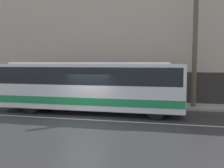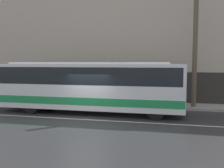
# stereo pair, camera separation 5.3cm
# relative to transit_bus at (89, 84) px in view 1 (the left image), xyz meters

# --- Properties ---
(ground_plane) EXTENTS (60.00, 60.00, 0.00)m
(ground_plane) POSITION_rel_transit_bus_xyz_m (0.38, -1.94, -1.81)
(ground_plane) COLOR #2D2D30
(sidewalk) EXTENTS (60.00, 2.21, 0.17)m
(sidewalk) POSITION_rel_transit_bus_xyz_m (0.38, 3.16, -1.72)
(sidewalk) COLOR #A09E99
(sidewalk) RESTS_ON ground_plane
(building_facade) EXTENTS (60.00, 0.35, 9.82)m
(building_facade) POSITION_rel_transit_bus_xyz_m (0.38, 4.41, 2.93)
(building_facade) COLOR #B7A899
(building_facade) RESTS_ON ground_plane
(lane_stripe) EXTENTS (54.00, 0.14, 0.01)m
(lane_stripe) POSITION_rel_transit_bus_xyz_m (0.38, -1.94, -1.80)
(lane_stripe) COLOR beige
(lane_stripe) RESTS_ON ground_plane
(transit_bus) EXTENTS (11.68, 2.55, 3.20)m
(transit_bus) POSITION_rel_transit_bus_xyz_m (0.00, 0.00, 0.00)
(transit_bus) COLOR white
(transit_bus) RESTS_ON ground_plane
(utility_pole_near) EXTENTS (0.31, 0.31, 8.94)m
(utility_pole_near) POSITION_rel_transit_bus_xyz_m (6.57, 2.66, 2.83)
(utility_pole_near) COLOR brown
(utility_pole_near) RESTS_ON sidewalk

